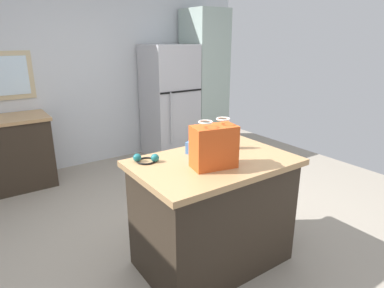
% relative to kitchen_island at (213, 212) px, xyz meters
% --- Properties ---
extents(ground, '(6.55, 6.55, 0.00)m').
position_rel_kitchen_island_xyz_m(ground, '(-0.17, 0.36, -0.46)').
color(ground, '#9E9384').
extents(back_wall, '(5.46, 0.13, 2.79)m').
position_rel_kitchen_island_xyz_m(back_wall, '(-0.18, 2.95, 0.93)').
color(back_wall, silver).
rests_on(back_wall, ground).
extents(kitchen_island, '(1.25, 0.82, 0.92)m').
position_rel_kitchen_island_xyz_m(kitchen_island, '(0.00, 0.00, 0.00)').
color(kitchen_island, '#33281E').
rests_on(kitchen_island, ground).
extents(refrigerator, '(0.73, 0.72, 1.73)m').
position_rel_kitchen_island_xyz_m(refrigerator, '(1.11, 2.53, 0.40)').
color(refrigerator, '#B7B7BC').
rests_on(refrigerator, ground).
extents(tall_cabinet, '(0.57, 0.65, 2.25)m').
position_rel_kitchen_island_xyz_m(tall_cabinet, '(1.78, 2.53, 0.66)').
color(tall_cabinet, '#9EB2A8').
rests_on(tall_cabinet, ground).
extents(shopping_bag, '(0.35, 0.24, 0.36)m').
position_rel_kitchen_island_xyz_m(shopping_bag, '(-0.09, -0.11, 0.61)').
color(shopping_bag, '#DB511E').
rests_on(shopping_bag, kitchen_island).
extents(small_box, '(0.17, 0.17, 0.10)m').
position_rel_kitchen_island_xyz_m(small_box, '(-0.02, 0.22, 0.51)').
color(small_box, '#4775B7').
rests_on(small_box, kitchen_island).
extents(bottle, '(0.07, 0.07, 0.20)m').
position_rel_kitchen_island_xyz_m(bottle, '(0.31, 0.13, 0.54)').
color(bottle, '#C66633').
rests_on(bottle, kitchen_island).
extents(ear_defenders, '(0.21, 0.21, 0.06)m').
position_rel_kitchen_island_xyz_m(ear_defenders, '(-0.45, 0.26, 0.48)').
color(ear_defenders, black).
rests_on(ear_defenders, kitchen_island).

